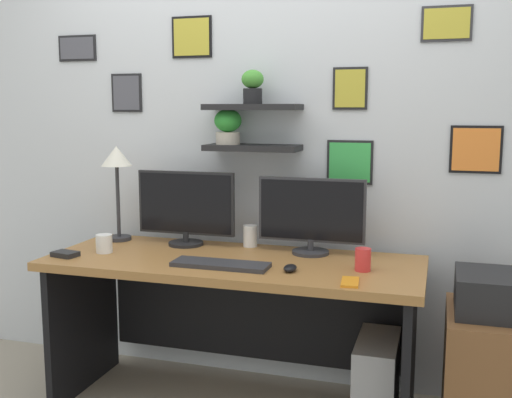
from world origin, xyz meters
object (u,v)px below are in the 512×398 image
Objects in this scene: scissors_tray at (65,254)px; computer_tower_right at (376,386)px; monitor_right at (311,215)px; coffee_mug at (104,244)px; monitor_left at (186,207)px; water_cup at (251,236)px; drawer_cabinet at (497,382)px; keyboard at (221,264)px; computer_mouse at (290,268)px; pen_cup at (363,260)px; printer at (503,295)px; cell_phone at (350,282)px; desk at (237,297)px; desk_lamp at (117,167)px.

scissors_tray reaches higher than computer_tower_right.
monitor_right is at bearing 147.97° from computer_tower_right.
coffee_mug reaches higher than computer_tower_right.
monitor_left is 4.76× the size of water_cup.
coffee_mug is at bearing -178.22° from drawer_cabinet.
computer_tower_right is at bearing 11.57° from keyboard.
computer_mouse is 0.75× the size of scissors_tray.
pen_cup is 0.59m from printer.
pen_cup is 0.76m from drawer_cabinet.
computer_mouse is 0.68m from computer_tower_right.
monitor_right is at bearing 138.78° from pen_cup.
drawer_cabinet is (1.52, -0.22, -0.65)m from monitor_left.
printer is (0.60, 0.23, -0.07)m from cell_phone.
desk_lamp is (-0.72, 0.16, 0.60)m from desk.
coffee_mug is at bearing -178.22° from printer.
coffee_mug is 0.15× the size of drawer_cabinet.
keyboard is 0.42m from water_cup.
computer_mouse is at bearing -28.80° from monitor_left.
coffee_mug is 0.19m from scissors_tray.
printer is 0.88× the size of computer_tower_right.
drawer_cabinet is at bearing -6.60° from desk_lamp.
pen_cup is at bearing 10.59° from keyboard.
pen_cup is at bearing -26.64° from water_cup.
keyboard is at bearing -169.41° from pen_cup.
scissors_tray is at bearing -159.99° from monitor_right.
printer is at bearing -0.02° from computer_tower_right.
computer_mouse is 0.18× the size of desk_lamp.
scissors_tray is (-1.37, 0.05, 0.01)m from cell_phone.
keyboard is 4.89× the size of computer_mouse.
computer_mouse is 0.21× the size of computer_tower_right.
monitor_right is 1.20m from scissors_tray.
monitor_left is 1.19× the size of keyboard.
drawer_cabinet is at bearing 6.74° from keyboard.
keyboard is 4.89× the size of coffee_mug.
computer_tower_right is at bearing 2.46° from coffee_mug.
water_cup is (-0.61, 0.31, 0.01)m from pen_cup.
computer_mouse is 0.96m from coffee_mug.
keyboard is 0.60m from cell_phone.
monitor_right reaches higher than pen_cup.
desk is at bearing 177.02° from drawer_cabinet.
printer is (1.19, -0.28, -0.12)m from water_cup.
pen_cup is at bearing 6.42° from scissors_tray.
water_cup reaches higher than computer_tower_right.
cell_phone is at bearing -158.85° from printer.
coffee_mug is at bearing -74.80° from desk_lamp.
scissors_tray is 0.28× the size of computer_tower_right.
computer_mouse is at bearing -18.77° from desk_lamp.
water_cup is 0.18× the size of drawer_cabinet.
keyboard is 0.63m from pen_cup.
desk_lamp is at bearing 153.12° from keyboard.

